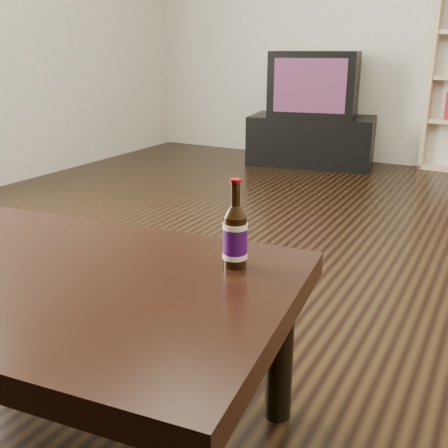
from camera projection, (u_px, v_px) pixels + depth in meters
The scene contains 5 objects.
floor at pixel (265, 310), 2.04m from camera, with size 5.00×6.00×0.01m, color black.
tv_stand at pixel (311, 140), 4.53m from camera, with size 1.04×0.52×0.41m, color black.
tv at pixel (314, 84), 4.38m from camera, with size 0.77×0.55×0.53m.
coffee_table at pixel (36, 291), 1.27m from camera, with size 1.32×0.86×0.47m.
beer_bottle at pixel (235, 236), 1.24m from camera, with size 0.07×0.07×0.22m.
Camera 1 is at (0.73, -1.68, 0.97)m, focal length 42.00 mm.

